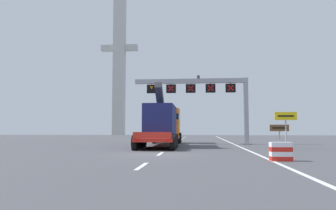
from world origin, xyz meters
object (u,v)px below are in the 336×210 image
Objects in this scene: overhead_lane_gantry at (204,91)px; heavy_haul_truck_red at (164,124)px; exit_sign_yellow at (286,121)px; bridge_pylon_distant at (119,63)px; tourist_info_sign_brown at (279,130)px; crash_barrier_striped at (281,152)px.

overhead_lane_gantry is 0.82× the size of heavy_haul_truck_red.
exit_sign_yellow is (5.85, -7.45, -3.19)m from overhead_lane_gantry.
bridge_pylon_distant is at bearing 114.40° from overhead_lane_gantry.
exit_sign_yellow is 59.12m from bridge_pylon_distant.
bridge_pylon_distant is at bearing 116.66° from exit_sign_yellow.
bridge_pylon_distant is at bearing 117.63° from tourist_info_sign_brown.
heavy_haul_truck_red is 15.71m from crash_barrier_striped.
bridge_pylon_distant is (-25.61, 51.00, 15.45)m from exit_sign_yellow.
overhead_lane_gantry reaches higher than tourist_info_sign_brown.
exit_sign_yellow is at bearing -51.85° from overhead_lane_gantry.
tourist_info_sign_brown is 57.58m from bridge_pylon_distant.
bridge_pylon_distant is (-23.07, 59.46, 17.14)m from crash_barrier_striped.
bridge_pylon_distant is at bearing 109.22° from heavy_haul_truck_red.
exit_sign_yellow is at bearing 73.28° from crash_barrier_striped.
bridge_pylon_distant reaches higher than exit_sign_yellow.
bridge_pylon_distant is at bearing 111.20° from crash_barrier_striped.
tourist_info_sign_brown reaches higher than crash_barrier_striped.
crash_barrier_striped is (7.18, -13.89, -1.54)m from heavy_haul_truck_red.
crash_barrier_striped is at bearing -62.67° from heavy_haul_truck_red.
tourist_info_sign_brown is at bearing 89.41° from exit_sign_yellow.
tourist_info_sign_brown is 0.05× the size of bridge_pylon_distant.
heavy_haul_truck_red reaches higher than crash_barrier_striped.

